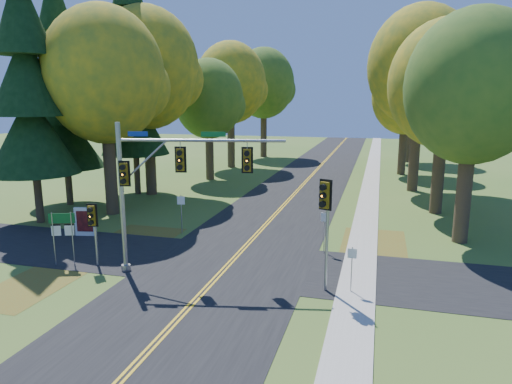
% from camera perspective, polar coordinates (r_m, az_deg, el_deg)
% --- Properties ---
extents(ground, '(160.00, 160.00, 0.00)m').
position_cam_1_polar(ground, '(21.11, -4.96, -10.65)').
color(ground, '#3B5F21').
rests_on(ground, ground).
extents(road_main, '(8.00, 160.00, 0.02)m').
position_cam_1_polar(road_main, '(21.11, -4.96, -10.62)').
color(road_main, black).
rests_on(road_main, ground).
extents(road_cross, '(60.00, 6.00, 0.02)m').
position_cam_1_polar(road_cross, '(22.87, -3.22, -8.82)').
color(road_cross, black).
rests_on(road_cross, ground).
extents(centerline_left, '(0.10, 160.00, 0.01)m').
position_cam_1_polar(centerline_left, '(21.14, -5.22, -10.55)').
color(centerline_left, gold).
rests_on(centerline_left, road_main).
extents(centerline_right, '(0.10, 160.00, 0.01)m').
position_cam_1_polar(centerline_right, '(21.07, -4.71, -10.61)').
color(centerline_right, gold).
rests_on(centerline_right, road_main).
extents(sidewalk_east, '(1.60, 160.00, 0.06)m').
position_cam_1_polar(sidewalk_east, '(19.97, 12.38, -12.13)').
color(sidewalk_east, '#9E998E').
rests_on(sidewalk_east, ground).
extents(leaf_patch_w_near, '(4.00, 6.00, 0.00)m').
position_cam_1_polar(leaf_patch_w_near, '(27.20, -15.03, -5.88)').
color(leaf_patch_w_near, brown).
rests_on(leaf_patch_w_near, ground).
extents(leaf_patch_e, '(3.50, 8.00, 0.00)m').
position_cam_1_polar(leaf_patch_e, '(25.59, 14.46, -6.95)').
color(leaf_patch_e, brown).
rests_on(leaf_patch_e, ground).
extents(leaf_patch_w_far, '(3.00, 5.00, 0.00)m').
position_cam_1_polar(leaf_patch_w_far, '(22.44, -26.42, -10.47)').
color(leaf_patch_w_far, brown).
rests_on(leaf_patch_w_far, ground).
extents(tree_w_a, '(8.00, 8.00, 14.15)m').
position_cam_1_polar(tree_w_a, '(33.06, -18.26, 13.61)').
color(tree_w_a, '#38281C').
rests_on(tree_w_a, ground).
extents(tree_e_a, '(7.20, 7.20, 12.73)m').
position_cam_1_polar(tree_e_a, '(27.51, 25.65, 11.62)').
color(tree_e_a, '#38281C').
rests_on(tree_e_a, ground).
extents(tree_w_b, '(8.60, 8.60, 15.38)m').
position_cam_1_polar(tree_w_b, '(39.36, -13.41, 14.72)').
color(tree_w_b, '#38281C').
rests_on(tree_w_b, ground).
extents(tree_e_b, '(7.60, 7.60, 13.33)m').
position_cam_1_polar(tree_e_b, '(34.17, 22.69, 12.23)').
color(tree_e_b, '#38281C').
rests_on(tree_e_b, ground).
extents(tree_w_c, '(6.80, 6.80, 11.91)m').
position_cam_1_polar(tree_w_c, '(45.83, -5.85, 11.44)').
color(tree_w_c, '#38281C').
rests_on(tree_w_c, ground).
extents(tree_e_c, '(8.80, 8.80, 15.79)m').
position_cam_1_polar(tree_e_c, '(42.21, 19.97, 14.52)').
color(tree_e_c, '#38281C').
rests_on(tree_e_c, ground).
extents(tree_w_d, '(8.20, 8.20, 14.56)m').
position_cam_1_polar(tree_w_d, '(54.27, -3.10, 13.42)').
color(tree_w_d, '#38281C').
rests_on(tree_w_d, ground).
extents(tree_e_d, '(7.00, 7.00, 12.32)m').
position_cam_1_polar(tree_e_d, '(51.26, 18.29, 11.26)').
color(tree_e_d, '#38281C').
rests_on(tree_e_d, ground).
extents(tree_w_e, '(8.40, 8.40, 14.97)m').
position_cam_1_polar(tree_w_e, '(64.41, 1.07, 13.39)').
color(tree_w_e, '#38281C').
rests_on(tree_w_e, ground).
extents(tree_e_e, '(7.80, 7.80, 13.74)m').
position_cam_1_polar(tree_e_e, '(62.03, 19.00, 12.04)').
color(tree_e_e, '#38281C').
rests_on(tree_e_e, ground).
extents(pine_a, '(5.60, 5.60, 19.48)m').
position_cam_1_polar(pine_a, '(32.39, -26.71, 12.50)').
color(pine_a, '#38281C').
rests_on(pine_a, ground).
extents(pine_b, '(5.60, 5.60, 17.31)m').
position_cam_1_polar(pine_b, '(37.18, -23.14, 10.93)').
color(pine_b, '#38281C').
rests_on(pine_b, ground).
extents(pine_c, '(5.60, 5.60, 20.56)m').
position_cam_1_polar(pine_c, '(39.69, -15.24, 13.63)').
color(pine_c, '#38281C').
rests_on(pine_c, ground).
extents(traffic_mast, '(7.54, 2.01, 6.96)m').
position_cam_1_polar(traffic_mast, '(20.95, -11.73, 1.73)').
color(traffic_mast, gray).
rests_on(traffic_mast, ground).
extents(east_signal_pole, '(0.53, 0.64, 4.82)m').
position_cam_1_polar(east_signal_pole, '(18.65, 8.69, -1.93)').
color(east_signal_pole, gray).
rests_on(east_signal_pole, ground).
extents(ped_signal_pole, '(0.49, 0.58, 3.14)m').
position_cam_1_polar(ped_signal_pole, '(22.98, -19.72, -3.32)').
color(ped_signal_pole, '#96989E').
rests_on(ped_signal_pole, ground).
extents(route_sign_cluster, '(1.18, 0.46, 2.66)m').
position_cam_1_polar(route_sign_cluster, '(23.93, -23.04, -4.14)').
color(route_sign_cluster, gray).
rests_on(route_sign_cluster, ground).
extents(info_kiosk, '(1.25, 0.42, 1.72)m').
position_cam_1_polar(info_kiosk, '(28.79, -20.56, -3.50)').
color(info_kiosk, white).
rests_on(info_kiosk, ground).
extents(reg_sign_e_north, '(0.42, 0.15, 2.24)m').
position_cam_1_polar(reg_sign_e_north, '(24.10, 8.57, -4.06)').
color(reg_sign_e_north, gray).
rests_on(reg_sign_e_north, ground).
extents(reg_sign_e_south, '(0.38, 0.07, 1.99)m').
position_cam_1_polar(reg_sign_e_south, '(19.48, 11.90, -8.51)').
color(reg_sign_e_south, gray).
rests_on(reg_sign_e_south, ground).
extents(reg_sign_w, '(0.45, 0.12, 2.39)m').
position_cam_1_polar(reg_sign_w, '(27.52, -9.33, -1.91)').
color(reg_sign_w, gray).
rests_on(reg_sign_w, ground).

